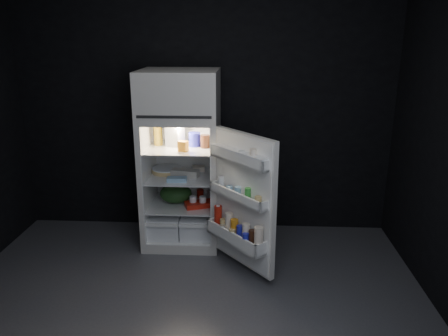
# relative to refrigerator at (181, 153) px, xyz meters

# --- Properties ---
(floor) EXTENTS (4.00, 3.40, 0.00)m
(floor) POSITION_rel_refrigerator_xyz_m (0.20, -1.32, -0.96)
(floor) COLOR #4A4A4E
(floor) RESTS_ON ground
(wall_back) EXTENTS (4.00, 0.00, 2.70)m
(wall_back) POSITION_rel_refrigerator_xyz_m (0.20, 0.38, 0.39)
(wall_back) COLOR black
(wall_back) RESTS_ON ground
(wall_front) EXTENTS (4.00, 0.00, 2.70)m
(wall_front) POSITION_rel_refrigerator_xyz_m (0.20, -3.02, 0.39)
(wall_front) COLOR black
(wall_front) RESTS_ON ground
(refrigerator) EXTENTS (0.76, 0.71, 1.78)m
(refrigerator) POSITION_rel_refrigerator_xyz_m (0.00, 0.00, 0.00)
(refrigerator) COLOR silver
(refrigerator) RESTS_ON ground
(fridge_door) EXTENTS (0.61, 0.67, 1.22)m
(fridge_door) POSITION_rel_refrigerator_xyz_m (0.63, -0.66, -0.28)
(fridge_door) COLOR silver
(fridge_door) RESTS_ON ground
(milk_jug) EXTENTS (0.19, 0.19, 0.24)m
(milk_jug) POSITION_rel_refrigerator_xyz_m (-0.06, 0.00, 0.19)
(milk_jug) COLOR white
(milk_jug) RESTS_ON refrigerator
(mayo_jar) EXTENTS (0.12, 0.12, 0.14)m
(mayo_jar) POSITION_rel_refrigerator_xyz_m (0.14, -0.00, 0.14)
(mayo_jar) COLOR #1D209F
(mayo_jar) RESTS_ON refrigerator
(jam_jar) EXTENTS (0.10, 0.10, 0.13)m
(jam_jar) POSITION_rel_refrigerator_xyz_m (0.25, -0.06, 0.14)
(jam_jar) COLOR #32190D
(jam_jar) RESTS_ON refrigerator
(amber_bottle) EXTENTS (0.11, 0.11, 0.22)m
(amber_bottle) POSITION_rel_refrigerator_xyz_m (-0.23, 0.02, 0.18)
(amber_bottle) COLOR #AC881B
(amber_bottle) RESTS_ON refrigerator
(small_carton) EXTENTS (0.11, 0.09, 0.10)m
(small_carton) POSITION_rel_refrigerator_xyz_m (0.05, -0.20, 0.12)
(small_carton) COLOR orange
(small_carton) RESTS_ON refrigerator
(egg_carton) EXTENTS (0.30, 0.16, 0.07)m
(egg_carton) POSITION_rel_refrigerator_xyz_m (0.04, -0.07, -0.19)
(egg_carton) COLOR #9B978D
(egg_carton) RESTS_ON refrigerator
(pie) EXTENTS (0.40, 0.40, 0.04)m
(pie) POSITION_rel_refrigerator_xyz_m (-0.16, 0.06, -0.21)
(pie) COLOR tan
(pie) RESTS_ON refrigerator
(flat_package) EXTENTS (0.20, 0.11, 0.04)m
(flat_package) POSITION_rel_refrigerator_xyz_m (-0.02, -0.23, -0.21)
(flat_package) COLOR #7CA2C0
(flat_package) RESTS_ON refrigerator
(wrapped_pkg) EXTENTS (0.14, 0.12, 0.05)m
(wrapped_pkg) POSITION_rel_refrigerator_xyz_m (0.16, 0.13, -0.20)
(wrapped_pkg) COLOR beige
(wrapped_pkg) RESTS_ON refrigerator
(produce_bag) EXTENTS (0.41, 0.38, 0.20)m
(produce_bag) POSITION_rel_refrigerator_xyz_m (-0.07, -0.03, -0.43)
(produce_bag) COLOR #193815
(produce_bag) RESTS_ON refrigerator
(yogurt_tray) EXTENTS (0.31, 0.23, 0.05)m
(yogurt_tray) POSITION_rel_refrigerator_xyz_m (0.18, -0.13, -0.50)
(yogurt_tray) COLOR #AF1C0F
(yogurt_tray) RESTS_ON refrigerator
(small_can_red) EXTENTS (0.09, 0.09, 0.09)m
(small_can_red) POSITION_rel_refrigerator_xyz_m (0.17, 0.12, -0.48)
(small_can_red) COLOR #AF1C0F
(small_can_red) RESTS_ON refrigerator
(small_can_silver) EXTENTS (0.09, 0.09, 0.09)m
(small_can_silver) POSITION_rel_refrigerator_xyz_m (0.28, 0.11, -0.48)
(small_can_silver) COLOR silver
(small_can_silver) RESTS_ON refrigerator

